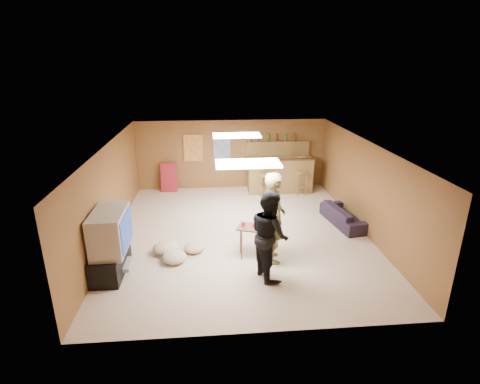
{
  "coord_description": "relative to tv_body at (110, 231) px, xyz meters",
  "views": [
    {
      "loc": [
        -0.73,
        -8.18,
        4.02
      ],
      "look_at": [
        0.0,
        0.2,
        1.0
      ],
      "focal_mm": 28.0,
      "sensor_mm": 36.0,
      "label": 1
    }
  ],
  "objects": [
    {
      "name": "dvd_box",
      "position": [
        0.15,
        0.0,
        -0.75
      ],
      "size": [
        0.35,
        0.5,
        0.08
      ],
      "primitive_type": "cube",
      "color": "#B2B2B7",
      "rests_on": "tv_stand"
    },
    {
      "name": "tv_screen",
      "position": [
        0.31,
        0.0,
        0.0
      ],
      "size": [
        0.02,
        0.95,
        0.65
      ],
      "primitive_type": "cube",
      "color": "navy",
      "rests_on": "tv_body"
    },
    {
      "name": "tv_stand",
      "position": [
        -0.07,
        0.0,
        -0.65
      ],
      "size": [
        0.55,
        1.3,
        0.5
      ],
      "primitive_type": "cube",
      "color": "black",
      "rests_on": "ground"
    },
    {
      "name": "cup_blue",
      "position": [
        2.89,
        0.5,
        -0.15
      ],
      "size": [
        0.11,
        0.11,
        0.12
      ],
      "primitive_type": "cylinder",
      "rotation": [
        0.0,
        0.0,
        -0.31
      ],
      "color": "navy",
      "rests_on": "tray_table"
    },
    {
      "name": "cup_red_far",
      "position": [
        2.84,
        0.34,
        -0.15
      ],
      "size": [
        0.08,
        0.08,
        0.11
      ],
      "primitive_type": "cylinder",
      "rotation": [
        0.0,
        0.0,
        -0.04
      ],
      "color": "red",
      "rests_on": "tray_table"
    },
    {
      "name": "ground",
      "position": [
        2.65,
        1.5,
        -0.9
      ],
      "size": [
        7.0,
        7.0,
        0.0
      ],
      "primitive_type": "plane",
      "color": "#CAB19A",
      "rests_on": "ground"
    },
    {
      "name": "tv_body",
      "position": [
        0.0,
        0.0,
        0.0
      ],
      "size": [
        0.6,
        1.1,
        0.8
      ],
      "primitive_type": "cube",
      "color": "#B2B2B7",
      "rests_on": "tv_stand"
    },
    {
      "name": "bottle_row",
      "position": [
        3.95,
        4.88,
        0.75
      ],
      "size": [
        1.48,
        0.08,
        0.26
      ],
      "primitive_type": null,
      "color": "#3F7233",
      "rests_on": "bar_shelf"
    },
    {
      "name": "cushion_mid",
      "position": [
        1.55,
        0.69,
        -0.8
      ],
      "size": [
        0.56,
        0.56,
        0.2
      ],
      "primitive_type": "ellipsoid",
      "rotation": [
        0.0,
        0.0,
        -0.33
      ],
      "color": "tan",
      "rests_on": "ground"
    },
    {
      "name": "tray_table",
      "position": [
        2.76,
        0.39,
        -0.55
      ],
      "size": [
        0.65,
        0.59,
        0.69
      ],
      "primitive_type": "cube",
      "rotation": [
        0.0,
        0.0,
        -0.36
      ],
      "color": "#3D2513",
      "rests_on": "ground"
    },
    {
      "name": "bar_stool_right",
      "position": [
        4.77,
        4.13,
        -0.36
      ],
      "size": [
        0.42,
        0.42,
        1.08
      ],
      "primitive_type": null,
      "rotation": [
        0.0,
        0.0,
        0.25
      ],
      "color": "brown",
      "rests_on": "ground"
    },
    {
      "name": "cushion_near_tv",
      "position": [
        0.94,
        0.68,
        -0.77
      ],
      "size": [
        0.66,
        0.66,
        0.26
      ],
      "primitive_type": "ellipsoid",
      "rotation": [
        0.0,
        0.0,
        0.17
      ],
      "color": "tan",
      "rests_on": "ground"
    },
    {
      "name": "bar_backing",
      "position": [
        4.15,
        4.92,
        0.3
      ],
      "size": [
        2.0,
        0.14,
        0.6
      ],
      "primitive_type": "cube",
      "color": "brown",
      "rests_on": "bar_counter"
    },
    {
      "name": "wall_front",
      "position": [
        2.65,
        -2.0,
        0.2
      ],
      "size": [
        6.0,
        0.02,
        2.2
      ],
      "primitive_type": "cube",
      "color": "brown",
      "rests_on": "ground"
    },
    {
      "name": "wall_right",
      "position": [
        5.65,
        1.5,
        0.2
      ],
      "size": [
        0.02,
        7.0,
        2.2
      ],
      "primitive_type": "cube",
      "color": "brown",
      "rests_on": "ground"
    },
    {
      "name": "bar_stool_left",
      "position": [
        3.61,
        3.92,
        -0.34
      ],
      "size": [
        0.46,
        0.46,
        1.13
      ],
      "primitive_type": null,
      "rotation": [
        0.0,
        0.0,
        0.37
      ],
      "color": "brown",
      "rests_on": "ground"
    },
    {
      "name": "person_black",
      "position": [
        3.03,
        -0.38,
        -0.03
      ],
      "size": [
        0.87,
        1.0,
        1.75
      ],
      "primitive_type": "imported",
      "rotation": [
        0.0,
        0.0,
        1.85
      ],
      "color": "black",
      "rests_on": "ground"
    },
    {
      "name": "cup_red_near",
      "position": [
        2.61,
        0.42,
        -0.15
      ],
      "size": [
        0.1,
        0.1,
        0.11
      ],
      "primitive_type": "cylinder",
      "rotation": [
        0.0,
        0.0,
        0.28
      ],
      "color": "red",
      "rests_on": "tray_table"
    },
    {
      "name": "sofa",
      "position": [
        5.34,
        1.83,
        -0.67
      ],
      "size": [
        0.87,
        1.68,
        0.47
      ],
      "primitive_type": "imported",
      "rotation": [
        0.0,
        0.0,
        1.73
      ],
      "color": "black",
      "rests_on": "ground"
    },
    {
      "name": "poster_left",
      "position": [
        1.45,
        4.96,
        0.45
      ],
      "size": [
        0.6,
        0.03,
        0.85
      ],
      "primitive_type": "cube",
      "color": "#BF3F26",
      "rests_on": "wall_back"
    },
    {
      "name": "folding_chair_stack",
      "position": [
        0.65,
        4.8,
        -0.45
      ],
      "size": [
        0.5,
        0.26,
        0.91
      ],
      "primitive_type": "cube",
      "rotation": [
        -0.14,
        0.0,
        0.0
      ],
      "color": "#A71E2E",
      "rests_on": "ground"
    },
    {
      "name": "ceiling_panel_back",
      "position": [
        2.65,
        2.7,
        1.27
      ],
      "size": [
        1.2,
        0.6,
        0.04
      ],
      "primitive_type": "cube",
      "color": "white",
      "rests_on": "ceiling"
    },
    {
      "name": "bar_shelf",
      "position": [
        4.15,
        4.9,
        0.6
      ],
      "size": [
        2.0,
        0.18,
        0.05
      ],
      "primitive_type": "cube",
      "color": "brown",
      "rests_on": "bar_backing"
    },
    {
      "name": "cushion_far",
      "position": [
        1.15,
        0.28,
        -0.79
      ],
      "size": [
        0.52,
        0.52,
        0.23
      ],
      "primitive_type": "ellipsoid",
      "rotation": [
        0.0,
        0.0,
        0.03
      ],
      "color": "tan",
      "rests_on": "ground"
    },
    {
      "name": "ceiling_panel_front",
      "position": [
        2.65,
        0.0,
        1.27
      ],
      "size": [
        1.2,
        0.6,
        0.04
      ],
      "primitive_type": "cube",
      "color": "white",
      "rests_on": "ceiling"
    },
    {
      "name": "bar_counter",
      "position": [
        4.15,
        4.45,
        -0.35
      ],
      "size": [
        2.0,
        0.6,
        1.1
      ],
      "primitive_type": "cube",
      "color": "brown",
      "rests_on": "ground"
    },
    {
      "name": "ceiling",
      "position": [
        2.65,
        1.5,
        1.3
      ],
      "size": [
        6.0,
        7.0,
        0.02
      ],
      "primitive_type": "cube",
      "color": "silver",
      "rests_on": "ground"
    },
    {
      "name": "person_olive",
      "position": [
        3.22,
        0.21,
        0.06
      ],
      "size": [
        0.47,
        0.71,
        1.92
      ],
      "primitive_type": "imported",
      "rotation": [
        0.0,
        0.0,
        1.58
      ],
      "color": "olive",
      "rests_on": "ground"
    },
    {
      "name": "wall_left",
      "position": [
        -0.35,
        1.5,
        0.2
      ],
      "size": [
        0.02,
        7.0,
        2.2
      ],
      "primitive_type": "cube",
      "color": "brown",
      "rests_on": "ground"
    },
    {
      "name": "wall_back",
      "position": [
        2.65,
        5.0,
        0.2
      ],
      "size": [
        6.0,
        0.02,
        2.2
      ],
      "primitive_type": "cube",
      "color": "brown",
      "rests_on": "ground"
    },
    {
      "name": "bar_lip",
      "position": [
        4.15,
        4.2,
        0.2
      ],
      "size": [
        2.1,
        0.12,
        0.05
      ],
      "primitive_type": "cube",
      "color": "#3D2513",
      "rests_on": "bar_counter"
    },
    {
      "name": "poster_right",
      "position": [
        2.35,
        4.96,
        0.45
      ],
      "size": [
        0.55,
        0.03,
        0.8
      ],
      "primitive_type": "cube",
      "color": "#334C99",
      "rests_on": "wall_back"
    }
  ]
}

